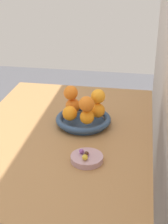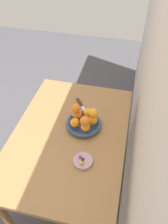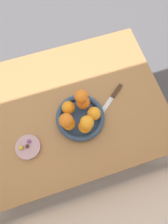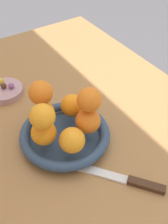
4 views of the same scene
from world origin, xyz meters
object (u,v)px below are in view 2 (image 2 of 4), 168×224
object	(u,v)px
orange_2	(88,113)
candy_ball_0	(83,159)
orange_1	(93,120)
orange_3	(77,114)
orange_5	(93,113)
orange_4	(75,123)
orange_7	(85,121)
candy_ball_2	(83,159)
candy_ball_3	(82,163)
dining_table	(70,142)
orange_0	(85,127)
fruit_bowl	(84,124)
candy_dish	(83,161)
knife	(83,107)
candy_ball_1	(80,157)
orange_6	(76,108)

from	to	relation	value
orange_2	candy_ball_0	xyz separation A→B (m)	(0.35, 0.05, -0.04)
orange_1	orange_3	xyz separation A→B (m)	(-0.03, -0.11, 0.00)
orange_1	orange_5	distance (m)	0.06
orange_4	orange_7	distance (m)	0.10
candy_ball_2	candy_ball_3	distance (m)	0.03
orange_4	candy_ball_2	size ratio (longest dim) A/B	3.54
orange_5	dining_table	bearing A→B (deg)	-54.40
candy_ball_2	orange_7	bearing A→B (deg)	-170.24
orange_0	orange_4	distance (m)	0.08
candy_ball_2	orange_3	bearing A→B (deg)	-160.00
candy_ball_2	orange_0	bearing A→B (deg)	-170.93
orange_4	candy_ball_2	xyz separation A→B (m)	(0.24, 0.11, -0.04)
orange_7	orange_0	bearing A→B (deg)	165.02
fruit_bowl	candy_ball_3	size ratio (longest dim) A/B	11.33
fruit_bowl	candy_dish	distance (m)	0.29
orange_3	knife	bearing A→B (deg)	178.66
candy_dish	candy_ball_3	bearing A→B (deg)	-4.11
fruit_bowl	orange_1	distance (m)	0.08
orange_2	orange_3	distance (m)	0.08
orange_2	orange_3	xyz separation A→B (m)	(0.03, -0.07, 0.00)
orange_4	candy_ball_2	distance (m)	0.27
orange_3	orange_4	bearing A→B (deg)	1.48
candy_dish	candy_ball_3	size ratio (longest dim) A/B	5.56
orange_1	orange_7	xyz separation A→B (m)	(0.07, -0.04, 0.06)
candy_ball_0	candy_ball_1	world-z (taller)	candy_ball_1
fruit_bowl	orange_4	bearing A→B (deg)	-49.22
orange_7	knife	distance (m)	0.29
candy_dish	knife	world-z (taller)	candy_dish
orange_0	orange_5	xyz separation A→B (m)	(-0.08, 0.04, 0.06)
fruit_bowl	candy_dish	world-z (taller)	fruit_bowl
orange_2	candy_ball_0	world-z (taller)	orange_2
orange_0	knife	xyz separation A→B (m)	(-0.24, -0.08, -0.07)
candy_ball_1	knife	bearing A→B (deg)	-168.70
orange_0	candy_ball_3	xyz separation A→B (m)	(0.25, 0.03, -0.04)
orange_7	candy_ball_3	size ratio (longest dim) A/B	2.98
orange_2	candy_ball_1	bearing A→B (deg)	4.42
orange_1	orange_3	size ratio (longest dim) A/B	0.97
orange_6	candy_ball_3	bearing A→B (deg)	19.87
candy_ball_3	orange_2	bearing A→B (deg)	-173.06
candy_dish	orange_6	world-z (taller)	orange_6
candy_dish	orange_0	world-z (taller)	orange_0
orange_2	candy_ball_3	xyz separation A→B (m)	(0.37, 0.05, -0.04)
orange_5	orange_7	size ratio (longest dim) A/B	0.97
candy_dish	orange_5	bearing A→B (deg)	-179.85
orange_2	knife	size ratio (longest dim) A/B	0.29
orange_4	orange_5	distance (m)	0.14
candy_ball_2	candy_ball_3	size ratio (longest dim) A/B	0.83
dining_table	candy_ball_3	xyz separation A→B (m)	(0.22, 0.14, 0.12)
knife	orange_2	bearing A→B (deg)	28.84
orange_3	orange_7	bearing A→B (deg)	37.38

